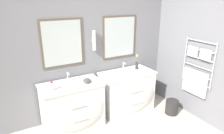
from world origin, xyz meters
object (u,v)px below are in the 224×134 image
object	(u,v)px
vanity_right	(128,92)
flower_vase	(137,64)
vanity_left	(73,106)
toiletry_bottle	(52,86)
waste_bin	(172,107)
amenity_bowl	(87,81)

from	to	relation	value
vanity_right	flower_vase	world-z (taller)	flower_vase
vanity_left	vanity_right	size ratio (longest dim) A/B	1.00
toiletry_bottle	flower_vase	xyz separation A→B (m)	(1.69, 0.16, 0.05)
toiletry_bottle	waste_bin	size ratio (longest dim) A/B	0.54
waste_bin	flower_vase	bearing A→B (deg)	124.23
amenity_bowl	flower_vase	world-z (taller)	flower_vase
vanity_right	waste_bin	size ratio (longest dim) A/B	3.68
vanity_right	waste_bin	world-z (taller)	vanity_right
vanity_left	vanity_right	xyz separation A→B (m)	(1.11, 0.00, 0.00)
toiletry_bottle	flower_vase	bearing A→B (deg)	5.25
vanity_right	flower_vase	xyz separation A→B (m)	(0.26, 0.10, 0.50)
vanity_left	toiletry_bottle	xyz separation A→B (m)	(-0.32, -0.06, 0.46)
waste_bin	toiletry_bottle	bearing A→B (deg)	167.59
toiletry_bottle	flower_vase	distance (m)	1.70
vanity_left	waste_bin	size ratio (longest dim) A/B	3.68
vanity_right	toiletry_bottle	distance (m)	1.50
vanity_right	waste_bin	distance (m)	0.90
vanity_left	toiletry_bottle	size ratio (longest dim) A/B	6.77
flower_vase	waste_bin	bearing A→B (deg)	-55.77
flower_vase	toiletry_bottle	bearing A→B (deg)	-174.75
vanity_right	amenity_bowl	world-z (taller)	amenity_bowl
waste_bin	vanity_right	bearing A→B (deg)	142.80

